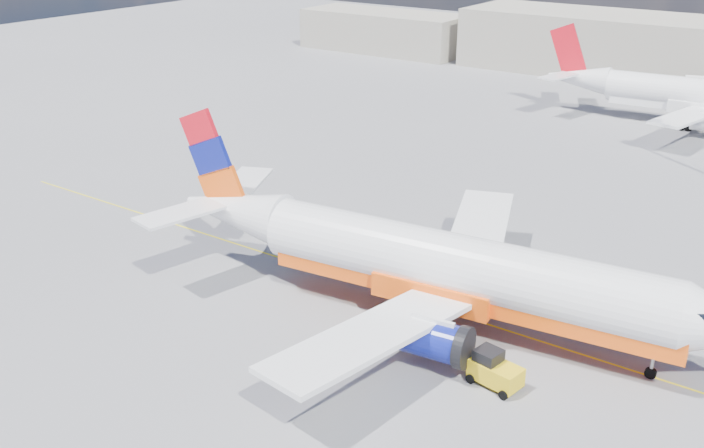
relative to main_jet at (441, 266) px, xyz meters
The scene contains 6 objects.
ground 6.03m from the main_jet, 161.01° to the right, with size 240.00×240.00×0.00m, color slate.
taxi_line 5.98m from the main_jet, 162.97° to the left, with size 70.00×0.15×0.01m, color yellow.
terminal_annex 86.14m from the main_jet, 125.17° to the left, with size 26.00×10.00×6.00m, color #A69F8F.
main_jet is the anchor object (origin of this frame).
second_jet 52.09m from the main_jet, 87.86° to the left, with size 32.17×25.35×9.76m.
gse_tug 7.10m from the main_jet, 35.96° to the right, with size 2.75×1.96×1.82m.
Camera 1 is at (23.21, -33.23, 22.43)m, focal length 40.00 mm.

